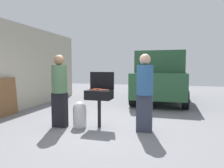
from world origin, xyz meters
The scene contains 17 objects.
ground_plane centered at (0.00, 0.00, 0.00)m, with size 24.00×24.00×0.00m, color slate.
house_wall_side centered at (-3.23, 1.00, 1.43)m, with size 0.24×8.00×2.86m, color #B2A893.
bbq_grill centered at (0.03, -0.01, 0.75)m, with size 0.60×0.44×0.90m.
grill_lid_open centered at (0.03, 0.21, 1.11)m, with size 0.60×0.05×0.42m, color black.
hot_dog_0 centered at (0.19, -0.07, 0.91)m, with size 0.03×0.03×0.13m, color #B74C33.
hot_dog_1 centered at (-0.02, 0.06, 0.91)m, with size 0.03×0.03×0.13m, color #AD4228.
hot_dog_2 centered at (0.00, -0.03, 0.91)m, with size 0.03×0.03×0.13m, color #AD4228.
hot_dog_3 centered at (0.13, -0.10, 0.91)m, with size 0.03×0.03×0.13m, color #AD4228.
hot_dog_4 centered at (0.00, 0.08, 0.91)m, with size 0.03×0.03×0.13m, color #AD4228.
hot_dog_5 centered at (-0.11, 0.11, 0.91)m, with size 0.03×0.03×0.13m, color #C6593D.
hot_dog_6 centered at (-0.07, -0.16, 0.91)m, with size 0.03×0.03×0.13m, color #AD4228.
hot_dog_7 centered at (0.20, -0.01, 0.91)m, with size 0.03×0.03×0.13m, color #AD4228.
propane_tank centered at (-0.44, -0.10, 0.32)m, with size 0.32×0.32×0.62m.
person_left centered at (-0.90, -0.21, 0.93)m, with size 0.36×0.36×1.72m.
person_right centered at (1.10, -0.07, 0.93)m, with size 0.36×0.36×1.72m.
parked_minivan centered at (1.31, 4.30, 1.03)m, with size 2.10×4.44×2.02m.
leaning_board centered at (-2.98, 0.36, 0.56)m, with size 0.03×0.90×1.12m, color brown.
Camera 1 is at (1.59, -4.65, 1.44)m, focal length 33.51 mm.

